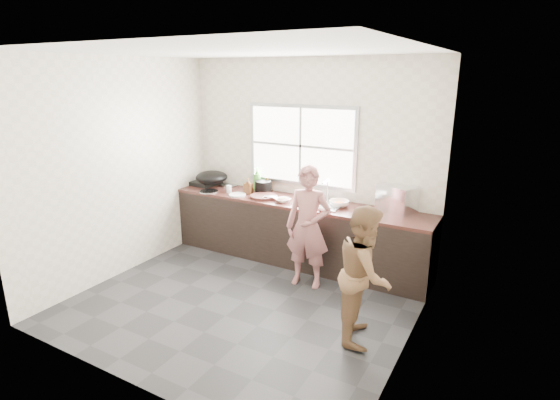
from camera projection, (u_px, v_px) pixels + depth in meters
The scene contains 30 objects.
floor at pixel (244, 302), 4.96m from camera, with size 3.60×3.20×0.01m, color #29292C.
ceiling at pixel (238, 50), 4.20m from camera, with size 3.60×3.20×0.01m, color silver.
wall_back at pixel (308, 161), 5.92m from camera, with size 3.60×0.01×2.70m, color beige.
wall_left at pixel (121, 169), 5.43m from camera, with size 0.01×3.20×2.70m, color beige.
wall_right at pixel (416, 212), 3.72m from camera, with size 0.01×3.20×2.70m, color beige.
wall_front at pixel (119, 233), 3.24m from camera, with size 3.60×0.01×2.70m, color silver.
cabinet at pixel (297, 233), 5.92m from camera, with size 3.60×0.62×0.82m, color black.
countertop at pixel (297, 202), 5.80m from camera, with size 3.60×0.64×0.04m, color #3A1D18.
sink at pixel (321, 204), 5.63m from camera, with size 0.55×0.45×0.02m, color silver.
faucet at pixel (328, 190), 5.75m from camera, with size 0.02×0.02×0.30m, color silver.
window_frame at pixel (301, 146), 5.90m from camera, with size 1.60×0.05×1.10m, color #9EA0A5.
window_glazing at pixel (301, 146), 5.88m from camera, with size 1.50×0.01×1.00m, color white.
woman at pixel (308, 231), 5.17m from camera, with size 0.51×0.33×1.38m, color #A76564.
person_side at pixel (365, 274), 4.12m from camera, with size 0.65×0.51×1.34m, color brown.
cutting_board at pixel (263, 196), 5.94m from camera, with size 0.37×0.37×0.04m, color #331713.
cleaver at pixel (271, 197), 5.84m from camera, with size 0.18×0.09×0.01m, color #BABCC1.
bowl_mince at pixel (283, 200), 5.74m from camera, with size 0.20×0.20×0.05m, color white.
bowl_crabs at pixel (339, 204), 5.55m from camera, with size 0.20×0.20×0.06m, color white.
bowl_held at pixel (325, 208), 5.38m from camera, with size 0.20×0.20×0.06m, color silver.
black_pot at pixel (263, 187), 6.19m from camera, with size 0.23×0.23×0.17m, color black.
plate_food at pixel (237, 195), 6.05m from camera, with size 0.24×0.24×0.02m, color silver.
bottle_green at pixel (257, 179), 6.30m from camera, with size 0.13×0.13×0.33m, color #3E8D2E.
bottle_brown_tall at pixel (248, 187), 6.13m from camera, with size 0.09×0.09×0.20m, color #472811.
bottle_brown_short at pixel (267, 185), 6.25m from camera, with size 0.15×0.15×0.19m, color #3D290F.
glass_jar at pixel (229, 189), 6.19m from camera, with size 0.07×0.07×0.10m, color silver.
burner at pixel (205, 182), 6.66m from camera, with size 0.40×0.40×0.06m, color black.
wok at pixel (212, 177), 6.48m from camera, with size 0.47×0.47×0.18m, color black.
dish_rack at pixel (397, 198), 5.34m from camera, with size 0.43×0.30×0.32m, color silver.
pot_lid_left at pixel (209, 191), 6.24m from camera, with size 0.27×0.27×0.01m, color #AAADB1.
pot_lid_right at pixel (229, 185), 6.59m from camera, with size 0.26×0.26×0.01m, color #B3B7BB.
Camera 1 is at (2.54, -3.66, 2.49)m, focal length 28.00 mm.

